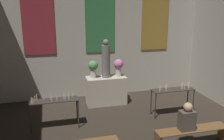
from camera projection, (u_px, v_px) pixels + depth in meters
The scene contains 9 objects.
wall_back at pixel (100, 25), 8.83m from camera, with size 7.68×0.16×5.15m.
altar at pixel (106, 90), 8.46m from camera, with size 1.33×0.60×0.94m.
statue at pixel (106, 60), 8.20m from camera, with size 0.28×0.28×1.27m.
flower_vase_left at pixel (93, 67), 8.15m from camera, with size 0.32×0.32×0.59m.
flower_vase_right at pixel (118, 66), 8.36m from camera, with size 0.32×0.32×0.59m.
candle_rack_left at pixel (54, 104), 6.70m from camera, with size 1.31×0.38×0.99m.
candle_rack_right at pixel (173, 93), 7.56m from camera, with size 1.31×0.38×1.01m.
pew_back_right at pixel (192, 133), 5.91m from camera, with size 1.80×0.36×0.45m.
person_seated at pixel (187, 118), 5.77m from camera, with size 0.36×0.24×0.67m.
Camera 1 is at (-1.82, 2.81, 3.27)m, focal length 40.00 mm.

